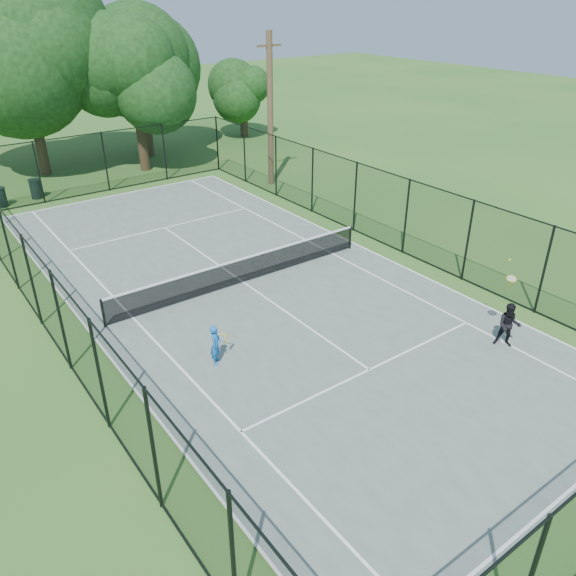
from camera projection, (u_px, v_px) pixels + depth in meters
ground at (244, 284)px, 19.82m from camera, size 120.00×120.00×0.00m
tennis_court at (244, 283)px, 19.81m from camera, size 11.00×24.00×0.06m
tennis_net at (243, 269)px, 19.55m from camera, size 10.08×0.08×0.95m
fence at (242, 245)px, 19.12m from camera, size 13.10×26.10×3.00m
tree_near_left at (21, 52)px, 28.66m from camera, size 7.98×7.98×10.41m
tree_near_mid at (135, 81)px, 30.15m from camera, size 6.05×6.05×7.91m
tree_near_right at (140, 63)px, 32.56m from camera, size 6.21×6.21×8.57m
tree_far_right at (243, 91)px, 38.49m from camera, size 3.76×3.76×4.97m
trash_bin_left at (0, 197)px, 26.68m from camera, size 0.58×0.58×0.93m
trash_bin_right at (36, 189)px, 27.77m from camera, size 0.58×0.58×0.96m
utility_pole at (270, 110)px, 28.32m from camera, size 1.40×0.30×7.51m
player_blue at (216, 345)px, 15.27m from camera, size 0.84×0.50×1.17m
player_black at (509, 325)px, 15.97m from camera, size 0.85×1.07×2.42m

